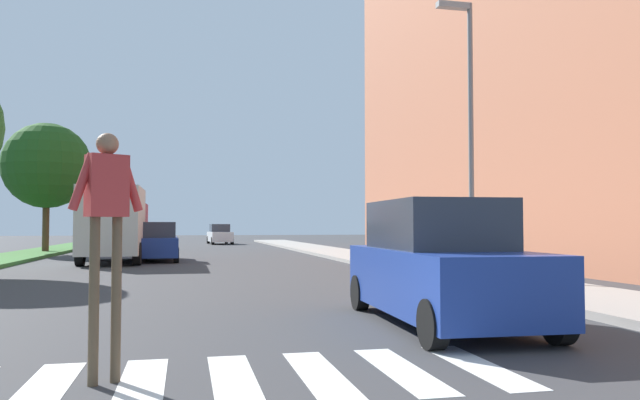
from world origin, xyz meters
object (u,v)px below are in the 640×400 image
object	(u,v)px
sedan_distant	(134,238)
truck_box_delivery	(115,224)
tree_distant	(47,166)
sedan_midblock	(157,243)
street_lamp_right	(468,114)
sedan_far_horizon	(220,235)
suv_crossing	(441,265)
pedestrian_performer	(106,216)

from	to	relation	value
sedan_distant	truck_box_delivery	world-z (taller)	truck_box_delivery
tree_distant	sedan_midblock	bearing A→B (deg)	-52.66
sedan_distant	truck_box_delivery	bearing A→B (deg)	-89.23
street_lamp_right	sedan_midblock	bearing A→B (deg)	124.41
sedan_midblock	sedan_far_horizon	distance (m)	24.40
suv_crossing	sedan_distant	bearing A→B (deg)	103.36
street_lamp_right	sedan_midblock	distance (m)	15.82
truck_box_delivery	pedestrian_performer	bearing A→B (deg)	-84.09
tree_distant	pedestrian_performer	size ratio (longest dim) A/B	2.85
street_lamp_right	suv_crossing	bearing A→B (deg)	-119.78
suv_crossing	sedan_distant	size ratio (longest dim) A/B	1.00
sedan_distant	sedan_midblock	bearing A→B (deg)	-80.44
tree_distant	suv_crossing	world-z (taller)	tree_distant
street_lamp_right	sedan_distant	world-z (taller)	street_lamp_right
pedestrian_performer	suv_crossing	size ratio (longest dim) A/B	0.53
street_lamp_right	sedan_far_horizon	size ratio (longest dim) A/B	1.64
street_lamp_right	suv_crossing	xyz separation A→B (m)	(-3.48, -6.08, -3.66)
pedestrian_performer	sedan_midblock	bearing A→B (deg)	91.19
suv_crossing	sedan_distant	world-z (taller)	suv_crossing
suv_crossing	tree_distant	bearing A→B (deg)	113.08
street_lamp_right	pedestrian_performer	bearing A→B (deg)	-133.08
tree_distant	suv_crossing	size ratio (longest dim) A/B	1.52
sedan_midblock	suv_crossing	bearing A→B (deg)	-74.49
pedestrian_performer	sedan_midblock	world-z (taller)	pedestrian_performer
sedan_distant	street_lamp_right	bearing A→B (deg)	-65.95
suv_crossing	truck_box_delivery	distance (m)	19.03
tree_distant	sedan_far_horizon	distance (m)	19.32
sedan_midblock	truck_box_delivery	bearing A→B (deg)	-148.62
pedestrian_performer	sedan_distant	xyz separation A→B (m)	(-2.28, 32.37, -0.89)
suv_crossing	sedan_midblock	bearing A→B (deg)	105.51
street_lamp_right	pedestrian_performer	size ratio (longest dim) A/B	3.01
street_lamp_right	truck_box_delivery	bearing A→B (deg)	131.62
sedan_far_horizon	truck_box_delivery	distance (m)	25.74
sedan_midblock	street_lamp_right	bearing A→B (deg)	-55.59
pedestrian_performer	suv_crossing	world-z (taller)	pedestrian_performer
street_lamp_right	sedan_distant	distance (m)	26.08
street_lamp_right	truck_box_delivery	distance (m)	15.87
suv_crossing	pedestrian_performer	bearing A→B (deg)	-150.17
tree_distant	suv_crossing	distance (m)	29.64
tree_distant	sedan_distant	distance (m)	6.60
sedan_far_horizon	suv_crossing	bearing A→B (deg)	-88.46
pedestrian_performer	truck_box_delivery	size ratio (longest dim) A/B	0.40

